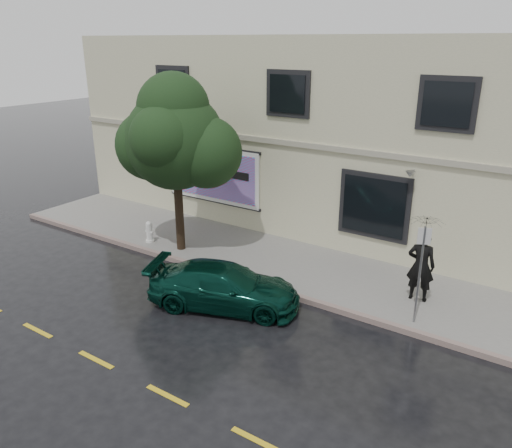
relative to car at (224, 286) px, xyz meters
The scene contains 12 objects.
ground 1.12m from the car, behind, with size 90.00×90.00×0.00m, color black.
sidewalk 3.34m from the car, 106.72° to the left, with size 20.00×3.50×0.15m, color gray.
curb 1.77m from the car, 124.00° to the left, with size 20.00×0.18×0.16m, color slate.
road_marking 3.76m from the car, 104.78° to the right, with size 19.00×0.12×0.01m, color gold.
building 9.41m from the car, 96.07° to the left, with size 20.00×8.12×7.00m.
billboard 6.53m from the car, 130.69° to the left, with size 4.30×0.16×2.20m.
car is the anchor object (origin of this frame).
pedestrian 5.32m from the car, 34.90° to the left, with size 0.73×0.48×2.00m, color black.
umbrella 5.63m from the car, 34.90° to the left, with size 0.98×0.98×0.72m, color black.
street_tree 5.17m from the car, 148.46° to the left, with size 3.15×3.15×5.28m.
fire_hydrant 5.13m from the car, 157.73° to the left, with size 0.31×0.29×0.76m.
sign_pole 5.09m from the car, 21.10° to the left, with size 0.30×0.15×2.58m.
Camera 1 is at (8.33, -9.44, 6.84)m, focal length 35.00 mm.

